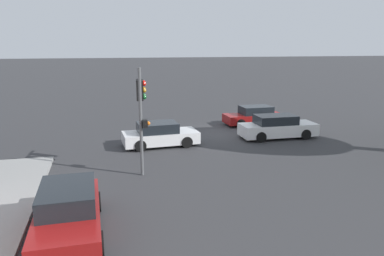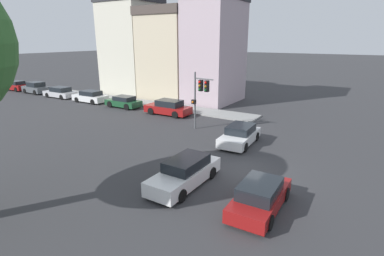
# 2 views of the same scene
# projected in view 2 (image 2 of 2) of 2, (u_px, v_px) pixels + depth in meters

# --- Properties ---
(ground_plane) EXTENTS (300.00, 300.00, 0.00)m
(ground_plane) POSITION_uv_depth(u_px,v_px,m) (244.00, 171.00, 17.40)
(ground_plane) COLOR #333335
(sidewalk_strip) EXTENTS (2.84, 60.00, 0.14)m
(sidewalk_strip) POSITION_uv_depth(u_px,v_px,m) (59.00, 91.00, 43.40)
(sidewalk_strip) COLOR gray
(sidewalk_strip) RESTS_ON ground_plane
(rowhouse_backdrop) EXTENTS (8.04, 18.39, 12.94)m
(rowhouse_backdrop) POSITION_uv_depth(u_px,v_px,m) (170.00, 49.00, 37.91)
(rowhouse_backdrop) COLOR #B29EA8
(rowhouse_backdrop) RESTS_ON ground_plane
(traffic_signal) EXTENTS (0.52, 1.94, 4.79)m
(traffic_signal) POSITION_uv_depth(u_px,v_px,m) (200.00, 91.00, 24.21)
(traffic_signal) COLOR #515456
(traffic_signal) RESTS_ON ground_plane
(crossing_car_0) EXTENTS (4.31, 1.93, 1.36)m
(crossing_car_0) POSITION_uv_depth(u_px,v_px,m) (260.00, 196.00, 13.32)
(crossing_car_0) COLOR maroon
(crossing_car_0) RESTS_ON ground_plane
(crossing_car_1) EXTENTS (4.79, 1.86, 1.46)m
(crossing_car_1) POSITION_uv_depth(u_px,v_px,m) (185.00, 173.00, 15.53)
(crossing_car_1) COLOR silver
(crossing_car_1) RESTS_ON ground_plane
(crossing_car_2) EXTENTS (4.37, 2.16, 1.38)m
(crossing_car_2) POSITION_uv_depth(u_px,v_px,m) (240.00, 135.00, 21.66)
(crossing_car_2) COLOR silver
(crossing_car_2) RESTS_ON ground_plane
(parked_car_0) EXTENTS (2.06, 4.76, 1.50)m
(parked_car_0) POSITION_uv_depth(u_px,v_px,m) (168.00, 108.00, 30.02)
(parked_car_0) COLOR maroon
(parked_car_0) RESTS_ON ground_plane
(parked_car_1) EXTENTS (1.85, 4.11, 1.27)m
(parked_car_1) POSITION_uv_depth(u_px,v_px,m) (124.00, 102.00, 33.21)
(parked_car_1) COLOR #194728
(parked_car_1) RESTS_ON ground_plane
(parked_car_2) EXTENTS (2.09, 4.40, 1.39)m
(parked_car_2) POSITION_uv_depth(u_px,v_px,m) (90.00, 97.00, 35.92)
(parked_car_2) COLOR silver
(parked_car_2) RESTS_ON ground_plane
(parked_car_3) EXTENTS (2.07, 4.60, 1.37)m
(parked_car_3) POSITION_uv_depth(u_px,v_px,m) (60.00, 92.00, 38.85)
(parked_car_3) COLOR #B7B7BC
(parked_car_3) RESTS_ON ground_plane
(parked_car_4) EXTENTS (2.02, 4.00, 1.60)m
(parked_car_4) POSITION_uv_depth(u_px,v_px,m) (36.00, 88.00, 41.75)
(parked_car_4) COLOR #4C5156
(parked_car_4) RESTS_ON ground_plane
(parked_car_5) EXTENTS (1.89, 3.97, 1.41)m
(parked_car_5) POSITION_uv_depth(u_px,v_px,m) (16.00, 86.00, 44.10)
(parked_car_5) COLOR maroon
(parked_car_5) RESTS_ON ground_plane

